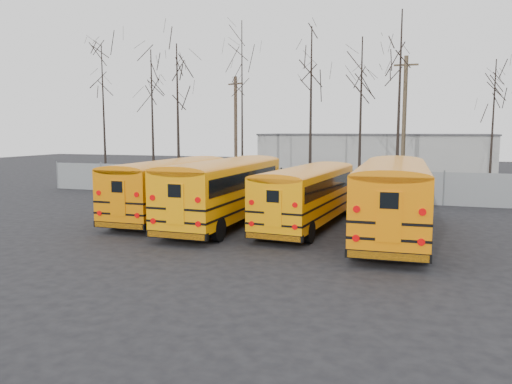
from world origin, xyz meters
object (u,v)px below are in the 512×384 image
(utility_pole_left, at_px, (236,130))
(bus_b, at_px, (226,186))
(bus_a, at_px, (172,183))
(bus_d, at_px, (393,192))
(bus_c, at_px, (308,191))
(utility_pole_right, at_px, (404,122))

(utility_pole_left, bearing_deg, bus_b, -46.77)
(utility_pole_left, bearing_deg, bus_a, -57.31)
(bus_a, bearing_deg, bus_b, -15.41)
(bus_d, bearing_deg, bus_c, 161.00)
(utility_pole_right, bearing_deg, bus_d, -89.80)
(bus_d, distance_m, utility_pole_left, 21.86)
(bus_c, height_order, utility_pole_right, utility_pole_right)
(bus_b, relative_size, bus_c, 1.09)
(bus_c, distance_m, utility_pole_right, 17.49)
(utility_pole_left, distance_m, utility_pole_right, 13.15)
(bus_b, xyz_separation_m, bus_d, (7.67, -0.57, 0.07))
(bus_a, relative_size, bus_d, 0.92)
(utility_pole_left, bearing_deg, utility_pole_right, 27.96)
(bus_c, height_order, utility_pole_left, utility_pole_left)
(bus_a, xyz_separation_m, bus_b, (3.37, -0.92, 0.07))
(bus_c, bearing_deg, bus_b, -166.49)
(bus_d, relative_size, utility_pole_right, 1.19)
(bus_b, height_order, bus_d, bus_d)
(bus_b, bearing_deg, bus_d, -3.40)
(bus_a, height_order, bus_c, bus_a)
(bus_a, xyz_separation_m, utility_pole_right, (10.71, 16.48, 3.32))
(bus_c, xyz_separation_m, utility_pole_right, (3.49, 16.79, 3.42))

